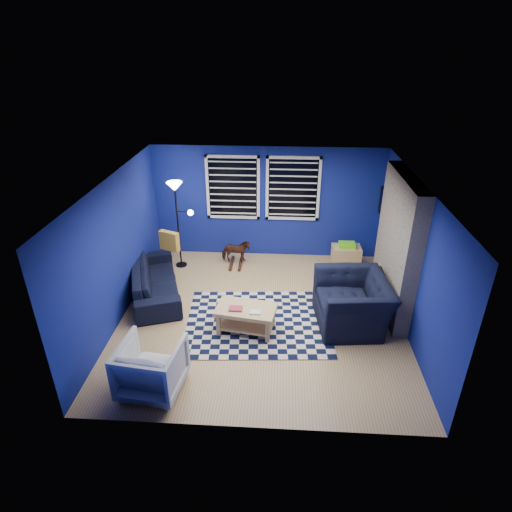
{
  "coord_description": "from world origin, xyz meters",
  "views": [
    {
      "loc": [
        0.31,
        -6.41,
        4.52
      ],
      "look_at": [
        -0.11,
        0.3,
        1.07
      ],
      "focal_mm": 30.0,
      "sensor_mm": 36.0,
      "label": 1
    }
  ],
  "objects_px": {
    "tv": "(385,207)",
    "cabinet": "(346,257)",
    "armchair_bent": "(152,367)",
    "sofa": "(155,280)",
    "armchair_big": "(352,302)",
    "floor_lamp": "(177,199)",
    "rocking_horse": "(236,252)",
    "coffee_table": "(246,314)"
  },
  "relations": [
    {
      "from": "tv",
      "to": "cabinet",
      "type": "relative_size",
      "value": 1.62
    },
    {
      "from": "tv",
      "to": "armchair_bent",
      "type": "height_order",
      "value": "tv"
    },
    {
      "from": "sofa",
      "to": "armchair_big",
      "type": "relative_size",
      "value": 1.58
    },
    {
      "from": "sofa",
      "to": "armchair_bent",
      "type": "bearing_deg",
      "value": 175.82
    },
    {
      "from": "sofa",
      "to": "floor_lamp",
      "type": "height_order",
      "value": "floor_lamp"
    },
    {
      "from": "armchair_bent",
      "to": "cabinet",
      "type": "height_order",
      "value": "armchair_bent"
    },
    {
      "from": "sofa",
      "to": "armchair_big",
      "type": "bearing_deg",
      "value": -120.04
    },
    {
      "from": "tv",
      "to": "floor_lamp",
      "type": "relative_size",
      "value": 0.52
    },
    {
      "from": "armchair_big",
      "to": "armchair_bent",
      "type": "bearing_deg",
      "value": -65.51
    },
    {
      "from": "cabinet",
      "to": "armchair_bent",
      "type": "bearing_deg",
      "value": -131.4
    },
    {
      "from": "sofa",
      "to": "armchair_big",
      "type": "height_order",
      "value": "armchair_big"
    },
    {
      "from": "armchair_big",
      "to": "rocking_horse",
      "type": "height_order",
      "value": "armchair_big"
    },
    {
      "from": "rocking_horse",
      "to": "floor_lamp",
      "type": "xyz_separation_m",
      "value": [
        -1.19,
        -0.1,
        1.23
      ]
    },
    {
      "from": "armchair_bent",
      "to": "sofa",
      "type": "bearing_deg",
      "value": -68.04
    },
    {
      "from": "armchair_big",
      "to": "floor_lamp",
      "type": "distance_m",
      "value": 4.09
    },
    {
      "from": "armchair_bent",
      "to": "coffee_table",
      "type": "height_order",
      "value": "armchair_bent"
    },
    {
      "from": "floor_lamp",
      "to": "rocking_horse",
      "type": "bearing_deg",
      "value": 4.75
    },
    {
      "from": "rocking_horse",
      "to": "cabinet",
      "type": "relative_size",
      "value": 1.0
    },
    {
      "from": "tv",
      "to": "floor_lamp",
      "type": "height_order",
      "value": "floor_lamp"
    },
    {
      "from": "armchair_bent",
      "to": "rocking_horse",
      "type": "bearing_deg",
      "value": -94.42
    },
    {
      "from": "sofa",
      "to": "floor_lamp",
      "type": "distance_m",
      "value": 1.75
    },
    {
      "from": "coffee_table",
      "to": "floor_lamp",
      "type": "relative_size",
      "value": 0.56
    },
    {
      "from": "tv",
      "to": "sofa",
      "type": "height_order",
      "value": "tv"
    },
    {
      "from": "coffee_table",
      "to": "floor_lamp",
      "type": "height_order",
      "value": "floor_lamp"
    },
    {
      "from": "coffee_table",
      "to": "floor_lamp",
      "type": "xyz_separation_m",
      "value": [
        -1.61,
        2.28,
        1.22
      ]
    },
    {
      "from": "floor_lamp",
      "to": "cabinet",
      "type": "bearing_deg",
      "value": 1.98
    },
    {
      "from": "tv",
      "to": "floor_lamp",
      "type": "xyz_separation_m",
      "value": [
        -4.29,
        -0.19,
        0.16
      ]
    },
    {
      "from": "cabinet",
      "to": "floor_lamp",
      "type": "bearing_deg",
      "value": -179.65
    },
    {
      "from": "sofa",
      "to": "coffee_table",
      "type": "relative_size",
      "value": 1.95
    },
    {
      "from": "armchair_bent",
      "to": "floor_lamp",
      "type": "bearing_deg",
      "value": -76.58
    },
    {
      "from": "armchair_big",
      "to": "coffee_table",
      "type": "relative_size",
      "value": 1.24
    },
    {
      "from": "sofa",
      "to": "cabinet",
      "type": "relative_size",
      "value": 3.4
    },
    {
      "from": "sofa",
      "to": "cabinet",
      "type": "bearing_deg",
      "value": -89.89
    },
    {
      "from": "armchair_big",
      "to": "coffee_table",
      "type": "xyz_separation_m",
      "value": [
        -1.82,
        -0.35,
        -0.09
      ]
    },
    {
      "from": "armchair_bent",
      "to": "rocking_horse",
      "type": "relative_size",
      "value": 1.4
    },
    {
      "from": "tv",
      "to": "coffee_table",
      "type": "distance_m",
      "value": 3.79
    },
    {
      "from": "tv",
      "to": "armchair_big",
      "type": "height_order",
      "value": "tv"
    },
    {
      "from": "rocking_horse",
      "to": "coffee_table",
      "type": "xyz_separation_m",
      "value": [
        0.42,
        -2.37,
        0.01
      ]
    },
    {
      "from": "rocking_horse",
      "to": "armchair_big",
      "type": "bearing_deg",
      "value": -138.18
    },
    {
      "from": "rocking_horse",
      "to": "coffee_table",
      "type": "relative_size",
      "value": 0.57
    },
    {
      "from": "armchair_bent",
      "to": "cabinet",
      "type": "distance_m",
      "value": 4.98
    },
    {
      "from": "sofa",
      "to": "rocking_horse",
      "type": "relative_size",
      "value": 3.4
    }
  ]
}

